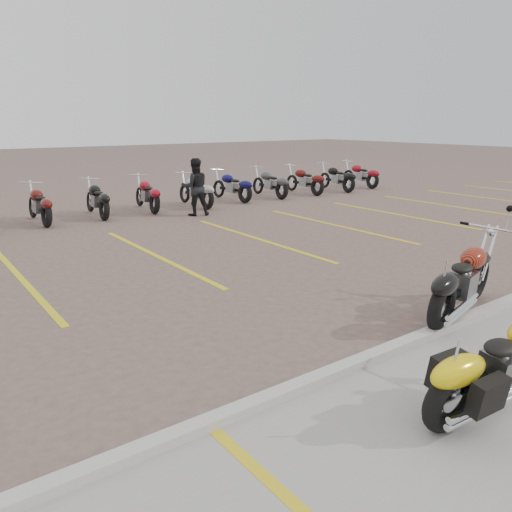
{
  "coord_description": "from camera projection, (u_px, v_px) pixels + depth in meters",
  "views": [
    {
      "loc": [
        -4.39,
        -5.58,
        2.83
      ],
      "look_at": [
        0.1,
        0.52,
        0.75
      ],
      "focal_mm": 35.0,
      "sensor_mm": 36.0,
      "label": 1
    }
  ],
  "objects": [
    {
      "name": "flame_cruiser",
      "position": [
        460.0,
        284.0,
        7.33
      ],
      "size": [
        2.35,
        0.72,
        0.98
      ],
      "rotation": [
        0.05,
        0.0,
        0.24
      ],
      "color": "black",
      "rests_on": "ground"
    },
    {
      "name": "bg_bike_row",
      "position": [
        122.0,
        196.0,
        15.39
      ],
      "size": [
        22.13,
        2.01,
        1.1
      ],
      "color": "black",
      "rests_on": "ground"
    },
    {
      "name": "parking_stripes",
      "position": [
        156.0,
        256.0,
        10.7
      ],
      "size": [
        38.0,
        5.5,
        0.01
      ],
      "primitive_type": null,
      "color": "gold",
      "rests_on": "ground"
    },
    {
      "name": "person_b",
      "position": [
        195.0,
        187.0,
        15.02
      ],
      "size": [
        1.0,
        0.88,
        1.72
      ],
      "primitive_type": "imported",
      "rotation": [
        0.0,
        0.0,
        2.83
      ],
      "color": "black",
      "rests_on": "ground"
    },
    {
      "name": "curb",
      "position": [
        373.0,
        357.0,
        6.02
      ],
      "size": [
        60.0,
        0.18,
        0.12
      ],
      "primitive_type": "cube",
      "color": "#ADAAA3",
      "rests_on": "ground"
    },
    {
      "name": "ground",
      "position": [
        271.0,
        312.0,
        7.59
      ],
      "size": [
        100.0,
        100.0,
        0.0
      ],
      "primitive_type": "plane",
      "color": "#755A53",
      "rests_on": "ground"
    },
    {
      "name": "yellow_cruiser",
      "position": [
        496.0,
        366.0,
        4.96
      ],
      "size": [
        2.26,
        0.38,
        0.93
      ],
      "rotation": [
        0.13,
        0.0,
        -0.07
      ],
      "color": "black",
      "rests_on": "ground"
    }
  ]
}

